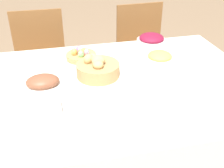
{
  "coord_description": "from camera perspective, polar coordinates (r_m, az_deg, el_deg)",
  "views": [
    {
      "loc": [
        -0.31,
        -1.31,
        1.51
      ],
      "look_at": [
        -0.03,
        -0.08,
        0.77
      ],
      "focal_mm": 45.0,
      "sensor_mm": 36.0,
      "label": 1
    }
  ],
  "objects": [
    {
      "name": "knife",
      "position": [
        1.28,
        6.56,
        -7.18
      ],
      "size": [
        0.02,
        0.18,
        0.0
      ],
      "rotation": [
        0.0,
        0.0,
        0.06
      ],
      "color": "silver",
      "rests_on": "dining_table"
    },
    {
      "name": "dinner_plate",
      "position": [
        1.25,
        -0.01,
        -8.09
      ],
      "size": [
        0.25,
        0.25,
        0.01
      ],
      "color": "silver",
      "rests_on": "dining_table"
    },
    {
      "name": "drinking_cup",
      "position": [
        1.41,
        8.49,
        -1.2
      ],
      "size": [
        0.07,
        0.07,
        0.1
      ],
      "color": "silver",
      "rests_on": "dining_table"
    },
    {
      "name": "dining_table",
      "position": [
        1.77,
        0.27,
        -9.83
      ],
      "size": [
        1.64,
        1.11,
        0.73
      ],
      "color": "white",
      "rests_on": "ground"
    },
    {
      "name": "fork",
      "position": [
        1.23,
        -6.9,
        -9.11
      ],
      "size": [
        0.02,
        0.18,
        0.0
      ],
      "rotation": [
        0.0,
        0.0,
        0.06
      ],
      "color": "silver",
      "rests_on": "dining_table"
    },
    {
      "name": "butter_dish",
      "position": [
        1.36,
        -12.92,
        -4.65
      ],
      "size": [
        0.12,
        0.08,
        0.03
      ],
      "color": "silver",
      "rests_on": "dining_table"
    },
    {
      "name": "beet_salad_bowl",
      "position": [
        1.99,
        7.99,
        8.62
      ],
      "size": [
        0.2,
        0.2,
        0.1
      ],
      "color": "silver",
      "rests_on": "dining_table"
    },
    {
      "name": "egg_basket",
      "position": [
        1.82,
        -6.32,
        5.92
      ],
      "size": [
        0.19,
        0.19,
        0.08
      ],
      "color": "#AD8451",
      "rests_on": "dining_table"
    },
    {
      "name": "ham_platter",
      "position": [
        1.55,
        -13.89,
        0.31
      ],
      "size": [
        0.27,
        0.19,
        0.07
      ],
      "color": "silver",
      "rests_on": "dining_table"
    },
    {
      "name": "spoon",
      "position": [
        1.29,
        7.83,
        -6.97
      ],
      "size": [
        0.02,
        0.18,
        0.0
      ],
      "rotation": [
        0.0,
        0.0,
        -0.06
      ],
      "color": "silver",
      "rests_on": "dining_table"
    },
    {
      "name": "chair_far_right",
      "position": [
        2.54,
        6.33,
        6.48
      ],
      "size": [
        0.44,
        0.44,
        0.88
      ],
      "rotation": [
        0.0,
        0.0,
        0.05
      ],
      "color": "brown",
      "rests_on": "ground"
    },
    {
      "name": "pineapple_bowl",
      "position": [
        1.72,
        9.62,
        4.81
      ],
      "size": [
        0.17,
        0.17,
        0.1
      ],
      "color": "silver",
      "rests_on": "dining_table"
    },
    {
      "name": "chair_far_left",
      "position": [
        2.41,
        -14.21,
        4.36
      ],
      "size": [
        0.42,
        0.42,
        0.88
      ],
      "rotation": [
        0.0,
        0.0,
        -0.01
      ],
      "color": "brown",
      "rests_on": "ground"
    },
    {
      "name": "bread_basket",
      "position": [
        1.6,
        -2.96,
        3.32
      ],
      "size": [
        0.25,
        0.25,
        0.13
      ],
      "color": "#AD8451",
      "rests_on": "dining_table"
    }
  ]
}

